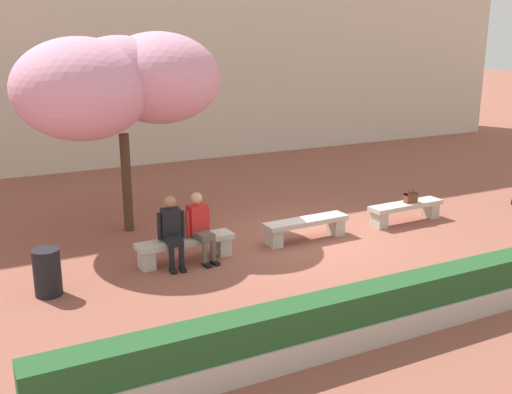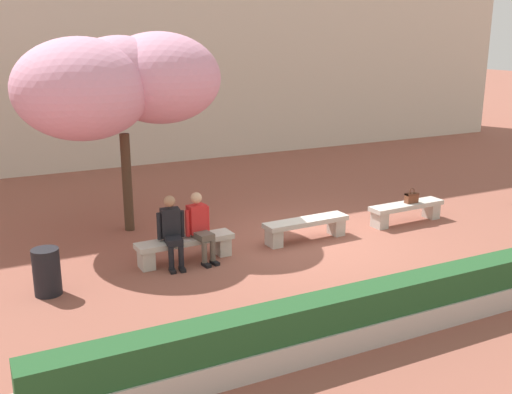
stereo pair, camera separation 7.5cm
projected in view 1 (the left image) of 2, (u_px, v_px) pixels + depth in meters
ground_plane at (306, 240)px, 12.34m from camera, size 100.00×100.00×0.00m
stone_bench_west_end at (186, 246)px, 11.11m from camera, size 1.87×0.48×0.45m
stone_bench_near_west at (306, 226)px, 12.26m from camera, size 1.87×0.48×0.45m
stone_bench_center at (406, 209)px, 13.41m from camera, size 1.87×0.48×0.45m
person_seated_left at (172, 229)px, 10.84m from camera, size 0.51×0.71×1.29m
person_seated_right at (200, 224)px, 11.08m from camera, size 0.50×0.72×1.29m
handbag at (411, 197)px, 13.38m from camera, size 0.30×0.15×0.34m
cherry_tree_main at (119, 83)px, 12.05m from camera, size 4.24×2.96×4.16m
planter_hedge_foreground at (446, 295)px, 8.84m from camera, size 12.00×0.50×0.80m
trash_bin at (47, 272)px, 9.66m from camera, size 0.44×0.44×0.78m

